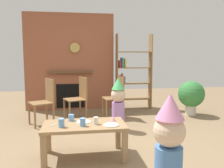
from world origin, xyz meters
name	(u,v)px	position (x,y,z in m)	size (l,w,h in m)	color
ground_plane	(106,144)	(0.00, 0.00, 0.00)	(12.00, 12.00, 0.00)	#846B4C
brick_fireplace_feature	(70,62)	(-0.58, 2.60, 1.19)	(2.20, 0.28, 2.40)	#935138
bookshelf	(131,74)	(0.94, 2.40, 0.88)	(0.90, 0.28, 1.90)	olive
coffee_table	(84,129)	(-0.34, -0.41, 0.38)	(1.08, 0.57, 0.45)	#9E7A51
paper_cup_near_left	(96,121)	(-0.19, -0.45, 0.50)	(0.07, 0.07, 0.09)	silver
paper_cup_near_right	(61,123)	(-0.63, -0.51, 0.51)	(0.08, 0.08, 0.11)	#669EE0
paper_cup_center	(83,122)	(-0.37, -0.51, 0.51)	(0.07, 0.07, 0.10)	#669EE0
paper_cup_far_left	(71,118)	(-0.52, -0.23, 0.50)	(0.08, 0.08, 0.09)	#669EE0
paper_plate_front	(111,125)	(-0.01, -0.53, 0.46)	(0.20, 0.20, 0.01)	white
paper_plate_rear	(84,122)	(-0.35, -0.33, 0.46)	(0.20, 0.20, 0.01)	white
birthday_cake_slice	(113,119)	(0.05, -0.34, 0.49)	(0.10, 0.10, 0.07)	pink
table_fork	(53,125)	(-0.74, -0.40, 0.46)	(0.15, 0.02, 0.01)	silver
child_with_cone_hat	(169,147)	(0.35, -1.54, 0.54)	(0.28, 0.28, 1.02)	#4C7FC6
child_in_pink	(118,102)	(0.31, 0.68, 0.51)	(0.27, 0.27, 0.96)	#B27FCC
dining_chair_left	(45,99)	(-1.04, 1.26, 0.51)	(0.54, 0.54, 0.90)	olive
dining_chair_middle	(79,96)	(-0.38, 1.53, 0.51)	(0.51, 0.51, 0.90)	olive
dining_chair_right	(117,95)	(0.43, 1.52, 0.51)	(0.44, 0.44, 0.90)	olive
potted_plant_tall	(191,95)	(2.14, 1.49, 0.47)	(0.59, 0.59, 0.79)	beige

